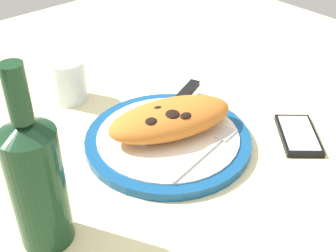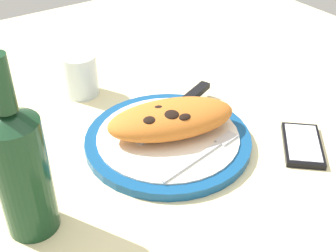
% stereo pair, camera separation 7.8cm
% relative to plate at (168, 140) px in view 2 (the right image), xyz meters
% --- Properties ---
extents(ground_plane, '(1.50, 1.50, 0.03)m').
position_rel_plate_xyz_m(ground_plane, '(0.00, 0.00, -0.02)').
color(ground_plane, beige).
extents(plate, '(0.30, 0.30, 0.02)m').
position_rel_plate_xyz_m(plate, '(0.00, 0.00, 0.00)').
color(plate, navy).
rests_on(plate, ground_plane).
extents(calzone, '(0.25, 0.17, 0.06)m').
position_rel_plate_xyz_m(calzone, '(0.01, 0.01, 0.04)').
color(calzone, orange).
rests_on(calzone, plate).
extents(fork, '(0.18, 0.05, 0.00)m').
position_rel_plate_xyz_m(fork, '(0.03, -0.08, 0.01)').
color(fork, silver).
rests_on(fork, plate).
extents(knife, '(0.22, 0.11, 0.01)m').
position_rel_plate_xyz_m(knife, '(0.09, 0.07, 0.01)').
color(knife, silver).
rests_on(knife, plate).
extents(smartphone, '(0.13, 0.13, 0.01)m').
position_rel_plate_xyz_m(smartphone, '(0.19, -0.14, -0.00)').
color(smartphone, black).
rests_on(smartphone, ground_plane).
extents(water_glass, '(0.07, 0.07, 0.09)m').
position_rel_plate_xyz_m(water_glass, '(-0.05, 0.25, 0.03)').
color(water_glass, silver).
rests_on(water_glass, ground_plane).
extents(wine_bottle, '(0.07, 0.07, 0.27)m').
position_rel_plate_xyz_m(wine_bottle, '(-0.27, -0.05, 0.10)').
color(wine_bottle, '#14381E').
rests_on(wine_bottle, ground_plane).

